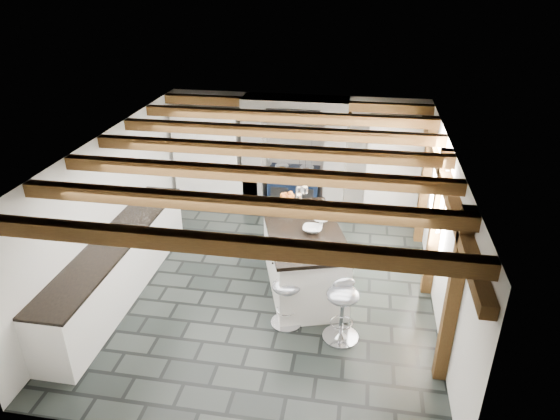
% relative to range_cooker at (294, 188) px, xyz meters
% --- Properties ---
extents(ground, '(6.00, 6.00, 0.00)m').
position_rel_range_cooker_xyz_m(ground, '(0.00, -2.68, -0.47)').
color(ground, black).
rests_on(ground, ground).
extents(room_shell, '(6.00, 6.03, 6.00)m').
position_rel_range_cooker_xyz_m(room_shell, '(-0.61, -1.26, 0.60)').
color(room_shell, silver).
rests_on(room_shell, ground).
extents(range_cooker, '(1.00, 0.63, 0.99)m').
position_rel_range_cooker_xyz_m(range_cooker, '(0.00, 0.00, 0.00)').
color(range_cooker, black).
rests_on(range_cooker, ground).
extents(kitchen_island, '(1.64, 2.29, 1.36)m').
position_rel_range_cooker_xyz_m(kitchen_island, '(0.52, -2.65, 0.06)').
color(kitchen_island, white).
rests_on(kitchen_island, ground).
extents(bar_stool_near, '(0.57, 0.57, 0.90)m').
position_rel_range_cooker_xyz_m(bar_stool_near, '(1.18, -3.78, 0.09)').
color(bar_stool_near, silver).
rests_on(bar_stool_near, ground).
extents(bar_stool_far, '(0.44, 0.44, 0.81)m').
position_rel_range_cooker_xyz_m(bar_stool_far, '(0.42, -3.61, 0.04)').
color(bar_stool_far, silver).
rests_on(bar_stool_far, ground).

